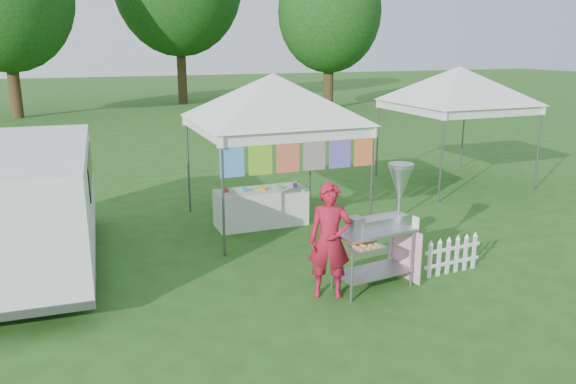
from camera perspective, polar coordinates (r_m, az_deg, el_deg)
name	(u,v)px	position (r m, az deg, el deg)	size (l,w,h in m)	color
ground	(355,291)	(8.49, 6.82, -9.93)	(120.00, 120.00, 0.00)	#294D16
canopy_main	(273,74)	(10.92, -1.54, 11.92)	(4.24, 4.24, 3.45)	#59595E
canopy_right	(460,67)	(14.95, 17.03, 12.09)	(4.24, 4.24, 3.45)	#59595E
tree_right	(330,13)	(31.91, 4.25, 17.72)	(5.60, 5.60, 8.42)	#3D2A16
donut_cart	(385,217)	(8.36, 9.84, -2.49)	(1.33, 1.05, 1.84)	gray
vendor	(330,241)	(8.00, 4.26, -4.95)	(0.61, 0.40, 1.67)	maroon
cargo_van	(28,203)	(9.87, -24.87, -1.03)	(2.18, 4.91, 2.00)	white
picket_fence	(452,256)	(9.30, 16.35, -6.27)	(1.08, 0.10, 0.56)	white
display_table	(261,207)	(11.25, -2.76, -1.56)	(1.80, 0.70, 0.74)	white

